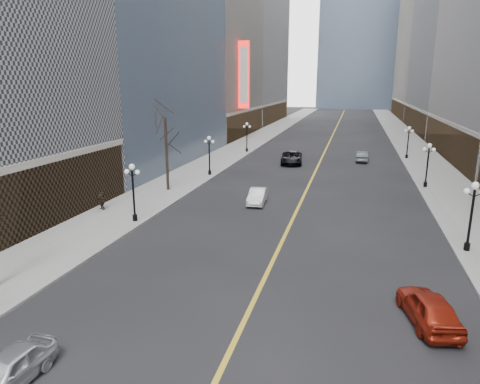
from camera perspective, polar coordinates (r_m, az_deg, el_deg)
The scene contains 19 objects.
sidewalk_east at distance 70.09m, azimuth 22.76°, elevation 4.58°, with size 6.00×230.00×0.15m, color gray.
sidewalk_west at distance 71.80m, azimuth -0.02°, elevation 5.91°, with size 6.00×230.00×0.15m, color gray.
lane_line at distance 79.45m, azimuth 11.75°, elevation 6.38°, with size 0.25×200.00×0.02m, color gold.
bldg_east_d at distance 151.23m, azimuth 26.34°, elevation 20.77°, with size 26.60×46.60×62.80m.
bldg_west_c at distance 93.34m, azimuth -7.36°, elevation 23.22°, with size 26.60×30.60×50.80m.
streetlamp_east_1 at distance 30.56m, azimuth 28.55°, elevation -2.04°, with size 1.26×0.44×4.52m.
streetlamp_east_2 at distance 47.84m, azimuth 23.77°, elevation 3.86°, with size 1.26×0.44×4.52m.
streetlamp_east_3 at distance 65.50m, azimuth 21.52°, elevation 6.60°, with size 1.26×0.44×4.52m.
streetlamp_west_1 at distance 33.74m, azimuth -14.08°, elevation 0.71°, with size 1.26×0.44×4.52m.
streetlamp_west_2 at distance 49.92m, azimuth -4.12°, elevation 5.43°, with size 1.26×0.44×4.52m.
streetlamp_west_3 at distance 67.04m, azimuth 0.92°, elevation 7.74°, with size 1.26×0.44×4.52m.
theatre_marquee at distance 81.18m, azimuth 0.54°, elevation 15.32°, with size 2.00×0.55×12.00m.
tree_west_far at distance 42.75m, azimuth -9.90°, elevation 8.27°, with size 3.60×3.60×7.92m.
car_nb_near at distance 18.48m, azimuth -28.51°, elevation -20.14°, with size 1.55×3.86×1.32m, color silver.
car_nb_mid at distance 38.70m, azimuth 2.36°, elevation -0.54°, with size 1.43×4.09×1.35m, color silver.
car_nb_far at distance 58.15m, azimuth 6.89°, elevation 4.56°, with size 2.74×5.95×1.65m, color black.
car_sb_mid at distance 21.72m, azimuth 23.85°, elevation -13.93°, with size 1.79×4.44×1.51m, color maroon.
car_sb_far at distance 61.85m, azimuth 16.00°, elevation 4.59°, with size 1.52×4.36×1.44m, color #515759.
ped_west_far at distance 38.09m, azimuth -17.98°, elevation -1.11°, with size 1.41×0.41×1.52m, color black.
Camera 1 is at (4.32, 1.38, 10.60)m, focal length 32.00 mm.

